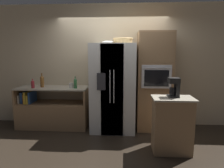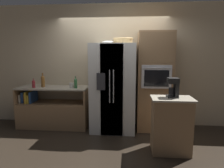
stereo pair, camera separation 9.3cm
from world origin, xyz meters
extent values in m
plane|color=black|center=(0.00, 0.00, 0.00)|extent=(20.00, 20.00, 0.00)
cube|color=beige|center=(0.00, 0.46, 1.40)|extent=(12.00, 0.06, 2.80)
cube|color=#93704C|center=(-1.34, 0.12, 0.28)|extent=(1.59, 0.63, 0.56)
cube|color=#93704C|center=(-1.34, 0.12, 0.56)|extent=(1.52, 0.58, 0.02)
cube|color=#93704C|center=(-2.12, 0.12, 0.73)|extent=(0.04, 0.63, 0.34)
cube|color=#93704C|center=(-0.57, 0.12, 0.73)|extent=(0.04, 0.63, 0.34)
cube|color=#ADA38E|center=(-1.34, 0.12, 0.91)|extent=(1.59, 0.63, 0.03)
cube|color=silver|center=(-2.06, 0.09, 0.67)|extent=(0.03, 0.36, 0.19)
cube|color=#284C8E|center=(-2.01, 0.09, 0.69)|extent=(0.05, 0.31, 0.24)
cube|color=orange|center=(-1.96, 0.09, 0.67)|extent=(0.04, 0.30, 0.20)
cube|color=gold|center=(-1.91, 0.09, 0.70)|extent=(0.04, 0.41, 0.26)
cube|color=gold|center=(-1.86, 0.09, 0.67)|extent=(0.04, 0.39, 0.19)
cube|color=#284C8E|center=(-1.81, 0.09, 0.70)|extent=(0.04, 0.37, 0.26)
cube|color=silver|center=(0.04, 0.05, 0.95)|extent=(0.95, 0.78, 1.89)
cube|color=silver|center=(0.03, -0.35, 0.95)|extent=(0.47, 0.02, 1.85)
cube|color=silver|center=(0.04, -0.35, 0.95)|extent=(0.47, 0.02, 1.85)
cylinder|color=#B2B2B7|center=(0.00, -0.38, 1.04)|extent=(0.02, 0.02, 0.66)
cylinder|color=#B2B2B7|center=(0.08, -0.38, 1.04)|extent=(0.02, 0.02, 0.66)
cube|color=#2D2D33|center=(-0.17, -0.37, 1.13)|extent=(0.17, 0.01, 0.34)
cube|color=#93704C|center=(0.93, 0.14, 1.07)|extent=(0.73, 0.58, 2.14)
cube|color=silver|center=(0.93, -0.17, 1.22)|extent=(0.60, 0.04, 0.48)
cube|color=black|center=(0.93, -0.19, 1.19)|extent=(0.49, 0.01, 0.33)
cylinder|color=#B2B2B7|center=(0.93, -0.20, 1.40)|extent=(0.53, 0.02, 0.02)
cube|color=olive|center=(0.93, -0.15, 1.80)|extent=(0.69, 0.01, 0.62)
cube|color=#93704C|center=(1.10, -0.92, 0.46)|extent=(0.63, 0.43, 0.93)
cube|color=#ADA38E|center=(1.10, -0.92, 0.94)|extent=(0.69, 0.47, 0.03)
cylinder|color=tan|center=(0.24, 0.09, 1.94)|extent=(0.39, 0.39, 0.10)
torus|color=tan|center=(0.24, 0.09, 1.99)|extent=(0.42, 0.42, 0.03)
ellipsoid|color=white|center=(-0.07, 0.05, 1.92)|extent=(0.27, 0.27, 0.06)
cylinder|color=maroon|center=(-1.74, -0.02, 1.00)|extent=(0.07, 0.07, 0.15)
cone|color=maroon|center=(-1.74, -0.02, 1.09)|extent=(0.07, 0.07, 0.04)
cylinder|color=maroon|center=(-1.74, -0.02, 1.12)|extent=(0.02, 0.02, 0.02)
cylinder|color=brown|center=(-1.58, 0.11, 1.04)|extent=(0.08, 0.08, 0.23)
cone|color=brown|center=(-1.58, 0.11, 1.18)|extent=(0.08, 0.08, 0.05)
cylinder|color=brown|center=(-1.58, 0.11, 1.22)|extent=(0.03, 0.03, 0.04)
cylinder|color=#33723F|center=(-0.79, 0.01, 1.02)|extent=(0.07, 0.07, 0.19)
cone|color=#33723F|center=(-0.79, 0.01, 1.13)|extent=(0.07, 0.07, 0.04)
cylinder|color=#33723F|center=(-0.79, 0.01, 1.17)|extent=(0.02, 0.02, 0.04)
cylinder|color=silver|center=(-0.90, 0.05, 0.98)|extent=(0.09, 0.09, 0.11)
torus|color=silver|center=(-0.85, 0.05, 0.98)|extent=(0.07, 0.01, 0.07)
cube|color=black|center=(1.11, -0.87, 0.97)|extent=(0.18, 0.20, 0.02)
cylinder|color=black|center=(1.10, -0.87, 1.05)|extent=(0.11, 0.11, 0.14)
cube|color=black|center=(1.17, -0.87, 1.12)|extent=(0.06, 0.17, 0.33)
cube|color=black|center=(1.11, -0.87, 1.24)|extent=(0.18, 0.20, 0.09)
camera|label=1|loc=(0.29, -4.25, 1.70)|focal=32.00mm
camera|label=2|loc=(0.38, -4.24, 1.70)|focal=32.00mm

